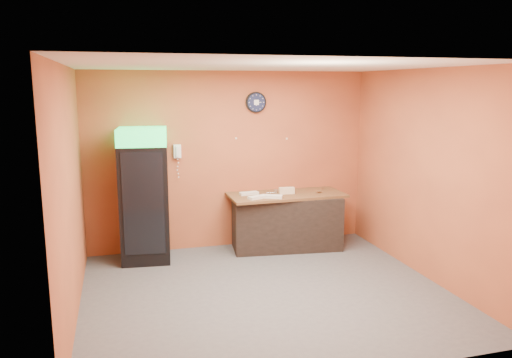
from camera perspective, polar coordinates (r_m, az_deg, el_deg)
name	(u,v)px	position (r m, az deg, el deg)	size (l,w,h in m)	color
floor	(266,292)	(6.48, 1.14, -12.78)	(4.50, 4.50, 0.00)	#47474C
back_wall	(230,160)	(7.96, -2.98, 2.15)	(4.50, 0.02, 2.80)	#B75A33
left_wall	(70,194)	(5.83, -20.50, -1.66)	(0.02, 4.00, 2.80)	#B75A33
right_wall	(428,175)	(7.04, 19.02, 0.45)	(0.02, 4.00, 2.80)	#B75A33
ceiling	(267,66)	(5.95, 1.24, 12.82)	(4.50, 4.00, 0.02)	white
beverage_cooler	(145,197)	(7.48, -12.56, -2.05)	(0.76, 0.77, 1.97)	black
prep_counter	(286,222)	(8.03, 3.44, -4.90)	(1.69, 0.75, 0.85)	black
wall_clock	(256,102)	(7.96, 0.00, 8.76)	(0.33, 0.06, 0.33)	black
wall_phone	(177,151)	(7.75, -8.98, 3.14)	(0.11, 0.10, 0.21)	white
butcher_paper	(286,195)	(7.93, 3.48, -1.82)	(1.82, 0.80, 0.04)	brown
sub_roll_stack	(287,191)	(7.90, 3.52, -1.34)	(0.25, 0.10, 0.10)	beige
wrapped_sandwich_left	(258,197)	(7.56, 0.19, -2.10)	(0.29, 0.12, 0.04)	silver
wrapped_sandwich_mid	(272,196)	(7.61, 1.85, -2.01)	(0.31, 0.12, 0.04)	silver
wrapped_sandwich_right	(249,193)	(7.83, -0.81, -1.65)	(0.30, 0.12, 0.04)	silver
kitchen_tool	(276,191)	(7.95, 2.29, -1.39)	(0.06, 0.06, 0.06)	silver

